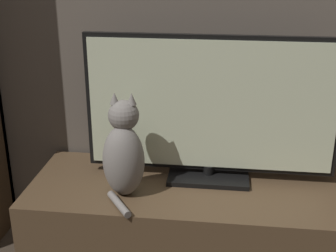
{
  "coord_description": "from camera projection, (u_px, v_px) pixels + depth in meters",
  "views": [
    {
      "loc": [
        0.09,
        -0.79,
        1.33
      ],
      "look_at": [
        -0.12,
        0.91,
        0.67
      ],
      "focal_mm": 50.0,
      "sensor_mm": 36.0,
      "label": 1
    }
  ],
  "objects": [
    {
      "name": "tv_stand",
      "position": [
        197.0,
        228.0,
        1.99
      ],
      "size": [
        1.39,
        0.53,
        0.4
      ],
      "color": "brown",
      "rests_on": "ground_plane"
    },
    {
      "name": "tv",
      "position": [
        211.0,
        110.0,
        1.89
      ],
      "size": [
        1.03,
        0.2,
        0.61
      ],
      "color": "black",
      "rests_on": "tv_stand"
    },
    {
      "name": "cat",
      "position": [
        124.0,
        153.0,
        1.81
      ],
      "size": [
        0.16,
        0.27,
        0.41
      ],
      "rotation": [
        0.0,
        0.0,
        0.0
      ],
      "color": "gray",
      "rests_on": "tv_stand"
    }
  ]
}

